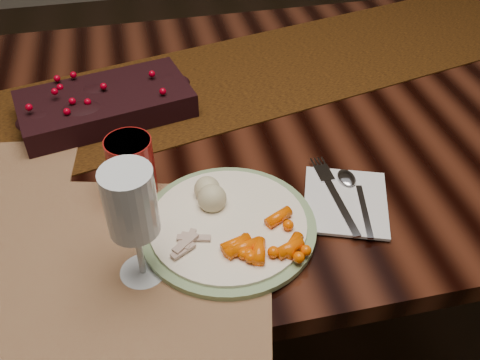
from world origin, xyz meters
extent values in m
plane|color=black|center=(0.00, 0.00, 0.00)|extent=(5.00, 5.00, 0.00)
cube|color=black|center=(0.00, 0.00, 0.38)|extent=(1.80, 1.00, 0.75)
cube|color=#472E0B|center=(0.03, 0.14, 0.75)|extent=(1.77, 0.75, 0.00)
cube|color=brown|center=(-0.22, -0.33, 0.75)|extent=(0.55, 0.46, 0.00)
cylinder|color=white|center=(-0.04, -0.31, 0.76)|extent=(0.37, 0.37, 0.02)
cube|color=silver|center=(0.17, -0.29, 0.76)|extent=(0.19, 0.20, 0.01)
cylinder|color=maroon|center=(-0.18, -0.18, 0.81)|extent=(0.10, 0.10, 0.11)
camera|label=1|loc=(-0.15, -0.90, 1.39)|focal=40.00mm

